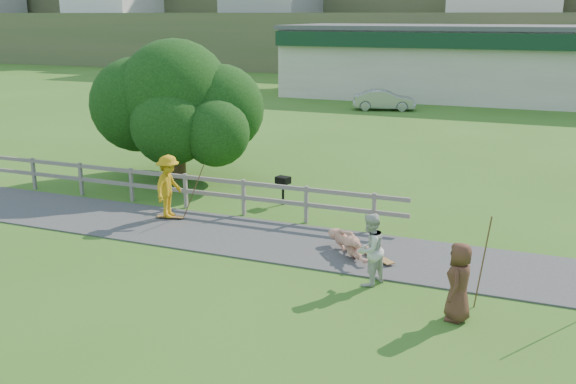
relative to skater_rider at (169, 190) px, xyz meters
name	(u,v)px	position (x,y,z in m)	size (l,w,h in m)	color
ground	(260,262)	(3.83, -2.08, -0.92)	(260.00, 260.00, 0.00)	#35621C
path	(283,242)	(3.83, -0.58, -0.90)	(34.00, 3.00, 0.04)	#353537
fence	(168,184)	(-0.79, 1.22, -0.20)	(15.05, 0.10, 1.10)	#615B55
strip_mall	(516,63)	(7.83, 32.86, 1.66)	(32.50, 10.75, 5.10)	#BCB8A5
skater_rider	(169,190)	(0.00, 0.00, 0.00)	(1.19, 0.68, 1.84)	#BA8A11
skater_fallen	(349,243)	(5.73, -0.87, -0.59)	(1.79, 0.43, 0.65)	tan
spectator_a	(370,250)	(6.64, -2.39, -0.09)	(0.80, 0.62, 1.65)	silver
spectator_c	(459,282)	(8.71, -3.43, -0.12)	(0.78, 0.51, 1.60)	#522E21
car_silver	(384,100)	(0.52, 24.37, -0.28)	(1.35, 3.87, 1.28)	#96979D
tree	(177,125)	(-2.39, 4.46, 1.06)	(6.52, 6.52, 3.97)	black
bbq	(283,191)	(2.50, 2.68, -0.46)	(0.42, 0.32, 0.91)	black
longboard_rider	(170,218)	(0.00, 0.00, -0.87)	(0.82, 0.20, 0.09)	brown
longboard_fallen	(379,259)	(6.53, -0.97, -0.87)	(0.97, 0.24, 0.11)	brown
helmet	(376,249)	(6.33, -0.52, -0.77)	(0.30, 0.30, 0.30)	red
pole_rider	(194,188)	(0.60, 0.40, -0.01)	(0.03, 0.03, 1.82)	brown
pole_spec_left	(483,262)	(9.07, -2.72, 0.08)	(0.03, 0.03, 2.00)	brown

